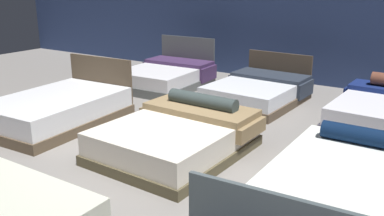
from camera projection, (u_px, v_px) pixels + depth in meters
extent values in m
cube|color=gray|center=(161.00, 161.00, 5.33)|extent=(18.00, 18.00, 0.02)
cube|color=navy|center=(302.00, 3.00, 8.92)|extent=(18.00, 0.06, 3.50)
cube|color=brown|center=(57.00, 119.00, 6.65)|extent=(1.58, 2.22, 0.16)
cube|color=white|center=(55.00, 105.00, 6.58)|extent=(1.52, 2.16, 0.31)
cube|color=brown|center=(101.00, 82.00, 7.43)|extent=(1.39, 0.11, 0.93)
cube|color=brown|center=(175.00, 149.00, 5.49)|extent=(1.67, 2.05, 0.13)
cube|color=silver|center=(175.00, 134.00, 5.43)|extent=(1.60, 1.99, 0.30)
cube|color=#8C724D|center=(201.00, 109.00, 5.85)|extent=(1.60, 0.77, 0.09)
cube|color=#8C724D|center=(157.00, 109.00, 6.34)|extent=(0.11, 0.71, 0.20)
cube|color=#8C724D|center=(251.00, 130.00, 5.45)|extent=(0.11, 0.71, 0.20)
cylinder|color=#343F3E|center=(202.00, 101.00, 5.85)|extent=(1.09, 0.25, 0.21)
cube|color=#4A4F59|center=(348.00, 197.00, 4.30)|extent=(1.57, 2.15, 0.13)
cube|color=white|center=(351.00, 179.00, 4.24)|extent=(1.51, 2.09, 0.28)
cylinder|color=#0A1C3C|center=(368.00, 137.00, 4.72)|extent=(1.04, 0.21, 0.21)
cube|color=#505453|center=(164.00, 83.00, 8.92)|extent=(1.56, 1.96, 0.18)
cube|color=silver|center=(164.00, 74.00, 8.86)|extent=(1.50, 1.89, 0.25)
cube|color=#505453|center=(187.00, 58.00, 9.58)|extent=(1.41, 0.08, 0.99)
cube|color=#402A51|center=(179.00, 62.00, 9.30)|extent=(1.50, 0.69, 0.07)
cube|color=#402A51|center=(152.00, 67.00, 9.73)|extent=(0.09, 0.65, 0.31)
cube|color=#402A51|center=(208.00, 74.00, 8.98)|extent=(0.09, 0.65, 0.31)
cube|color=brown|center=(256.00, 99.00, 7.77)|extent=(1.55, 2.00, 0.15)
cube|color=silver|center=(256.00, 89.00, 7.71)|extent=(1.49, 1.93, 0.25)
cube|color=brown|center=(279.00, 73.00, 8.41)|extent=(1.37, 0.11, 0.83)
cube|color=#28303C|center=(270.00, 76.00, 8.12)|extent=(1.47, 0.76, 0.06)
cube|color=#28303C|center=(238.00, 79.00, 8.58)|extent=(0.10, 0.69, 0.29)
cube|color=#28303C|center=(305.00, 90.00, 7.76)|extent=(0.10, 0.69, 0.29)
cube|color=#4F4C5E|center=(383.00, 121.00, 6.60)|extent=(1.55, 2.08, 0.15)
cube|color=navy|center=(350.00, 92.00, 7.48)|extent=(0.11, 0.59, 0.24)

